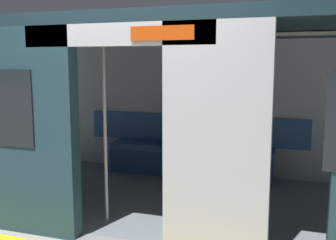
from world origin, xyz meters
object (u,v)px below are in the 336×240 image
(person_seated, at_px, (192,133))
(grab_pole_door, at_px, (105,129))
(book, at_px, (174,143))
(handbag, at_px, (222,142))
(grab_pole_far, at_px, (177,132))
(bench_seat, at_px, (189,153))
(train_car, at_px, (160,84))

(person_seated, height_order, grab_pole_door, grab_pole_door)
(book, bearing_deg, person_seated, 130.46)
(person_seated, xyz_separation_m, grab_pole_door, (0.45, 1.91, 0.34))
(handbag, distance_m, book, 0.76)
(person_seated, distance_m, grab_pole_far, 1.91)
(handbag, xyz_separation_m, grab_pole_door, (0.89, 2.04, 0.47))
(bench_seat, xyz_separation_m, handbag, (-0.49, -0.08, 0.20))
(bench_seat, distance_m, handbag, 0.53)
(bench_seat, height_order, book, book)
(train_car, xyz_separation_m, grab_pole_door, (0.34, 0.81, -0.45))
(handbag, height_order, grab_pole_far, grab_pole_far)
(bench_seat, bearing_deg, grab_pole_door, 78.53)
(train_car, xyz_separation_m, book, (0.21, -1.22, -0.99))
(grab_pole_far, bearing_deg, grab_pole_door, 4.06)
(bench_seat, xyz_separation_m, person_seated, (-0.05, 0.05, 0.33))
(bench_seat, relative_size, book, 11.51)
(grab_pole_door, height_order, grab_pole_far, same)
(grab_pole_far, bearing_deg, handbag, -92.69)
(book, distance_m, grab_pole_door, 2.11)
(train_car, bearing_deg, handbag, -113.92)
(train_car, distance_m, bench_seat, 1.60)
(handbag, bearing_deg, book, 0.29)
(person_seated, bearing_deg, grab_pole_door, 76.68)
(grab_pole_door, bearing_deg, person_seated, -103.32)
(train_car, bearing_deg, person_seated, -95.58)
(bench_seat, bearing_deg, book, -15.68)
(handbag, bearing_deg, person_seated, 16.53)
(person_seated, distance_m, book, 0.40)
(train_car, distance_m, grab_pole_far, 0.99)
(person_seated, height_order, handbag, person_seated)
(train_car, bearing_deg, grab_pole_door, 66.98)
(bench_seat, distance_m, book, 0.30)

